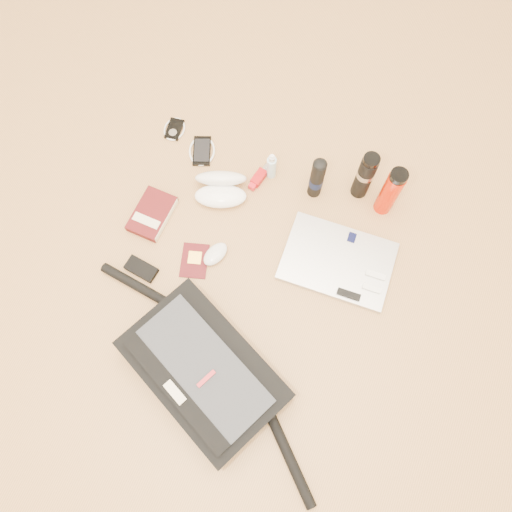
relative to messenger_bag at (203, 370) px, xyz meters
name	(u,v)px	position (x,y,z in m)	size (l,w,h in m)	color
ground	(235,287)	(-0.02, 0.29, -0.06)	(4.00, 4.00, 0.00)	#AB7B47
messenger_bag	(203,370)	(0.00, 0.00, 0.00)	(0.91, 0.50, 0.14)	black
laptop	(338,262)	(0.26, 0.50, -0.05)	(0.37, 0.27, 0.03)	#ADADAF
book	(152,214)	(-0.39, 0.42, -0.05)	(0.12, 0.18, 0.03)	#460D0F
passport	(194,260)	(-0.19, 0.32, -0.06)	(0.12, 0.14, 0.01)	#440B0F
mouse	(215,254)	(-0.13, 0.37, -0.05)	(0.09, 0.11, 0.03)	silver
sunglasses_case	(221,187)	(-0.21, 0.59, -0.02)	(0.22, 0.21, 0.10)	white
ipod	(174,129)	(-0.47, 0.76, -0.06)	(0.09, 0.10, 0.01)	black
phone	(202,151)	(-0.34, 0.72, -0.06)	(0.12, 0.14, 0.01)	black
inhaler	(259,177)	(-0.10, 0.70, -0.05)	(0.04, 0.12, 0.03)	#9F0F13
spray_bottle	(271,167)	(-0.07, 0.73, -0.01)	(0.04, 0.04, 0.13)	#B2DCEF
aerosol_can	(317,178)	(0.09, 0.72, 0.04)	(0.06, 0.06, 0.20)	black
thermos_black	(365,176)	(0.24, 0.79, 0.05)	(0.07, 0.07, 0.22)	black
thermos_red	(390,192)	(0.34, 0.76, 0.05)	(0.07, 0.07, 0.23)	red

